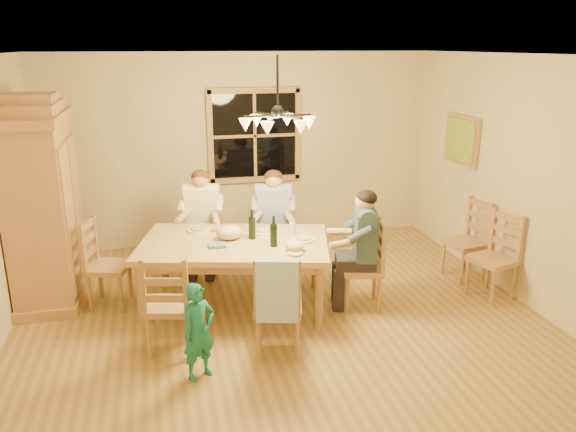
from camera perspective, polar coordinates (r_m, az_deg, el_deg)
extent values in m
plane|color=olive|center=(6.16, -0.95, -9.92)|extent=(5.50, 5.50, 0.00)
cube|color=white|center=(5.49, -1.09, 16.09)|extent=(5.50, 5.00, 0.02)
cube|color=#C8B48D|center=(8.08, -4.83, 6.72)|extent=(5.50, 0.02, 2.70)
cube|color=#C8B48D|center=(6.79, 22.33, 3.51)|extent=(0.02, 5.00, 2.70)
cube|color=black|center=(8.06, -3.42, 8.16)|extent=(1.20, 0.03, 1.20)
cube|color=#9F7146|center=(8.04, -3.40, 8.14)|extent=(1.30, 0.06, 1.30)
cube|color=#A27146|center=(7.72, 17.26, 7.41)|extent=(0.04, 0.78, 0.64)
cube|color=#1E6B2D|center=(7.70, 17.07, 7.41)|extent=(0.02, 0.68, 0.54)
cylinder|color=black|center=(5.50, -1.07, 13.32)|extent=(0.02, 0.02, 0.53)
sphere|color=black|center=(5.52, -1.06, 10.58)|extent=(0.12, 0.12, 0.12)
cylinder|color=black|center=(5.56, 0.58, 10.21)|extent=(0.34, 0.02, 0.02)
cone|color=#FFB259|center=(5.61, 2.19, 9.44)|extent=(0.13, 0.13, 0.12)
cylinder|color=black|center=(5.68, -0.56, 10.35)|extent=(0.19, 0.31, 0.02)
cone|color=#FFB259|center=(5.84, -0.08, 9.75)|extent=(0.13, 0.13, 0.12)
cylinder|color=black|center=(5.64, -2.17, 10.30)|extent=(0.19, 0.31, 0.02)
cone|color=#FFB259|center=(5.77, -3.22, 9.64)|extent=(0.13, 0.13, 0.12)
cylinder|color=black|center=(5.49, -2.71, 10.11)|extent=(0.34, 0.02, 0.02)
cone|color=#FFB259|center=(5.48, -4.36, 9.22)|extent=(0.13, 0.13, 0.12)
cylinder|color=black|center=(5.37, -1.58, 9.97)|extent=(0.19, 0.31, 0.02)
cone|color=#FFB259|center=(5.23, -2.13, 8.89)|extent=(0.13, 0.13, 0.12)
cylinder|color=black|center=(5.41, 0.10, 10.02)|extent=(0.19, 0.31, 0.02)
cone|color=#FFB259|center=(5.31, 1.31, 9.00)|extent=(0.13, 0.13, 0.12)
cube|color=#A27146|center=(6.80, -23.51, 0.32)|extent=(0.60, 1.30, 2.00)
cube|color=#A27146|center=(6.60, -24.59, 9.08)|extent=(0.66, 1.40, 0.10)
cube|color=#A27146|center=(6.59, -24.70, 9.94)|extent=(0.58, 1.00, 0.12)
cube|color=#A27146|center=(6.58, -24.81, 10.80)|extent=(0.52, 0.55, 0.10)
cube|color=#9F7146|center=(6.43, -21.27, -0.32)|extent=(0.03, 0.55, 1.60)
cube|color=#9F7146|center=(7.06, -20.61, 1.24)|extent=(0.03, 0.55, 1.60)
cube|color=#A27146|center=(7.11, -22.61, -6.96)|extent=(0.66, 1.40, 0.12)
cube|color=#B58050|center=(6.09, -5.48, -2.83)|extent=(2.24, 1.68, 0.06)
cube|color=#9F7146|center=(6.12, -5.46, -3.53)|extent=(2.06, 1.49, 0.10)
cylinder|color=#9F7146|center=(5.94, -14.68, -7.84)|extent=(0.09, 0.09, 0.70)
cylinder|color=#9F7146|center=(5.73, 3.17, -8.20)|extent=(0.09, 0.09, 0.70)
cylinder|color=#9F7146|center=(6.85, -12.48, -4.26)|extent=(0.09, 0.09, 0.70)
cylinder|color=#9F7146|center=(6.67, 2.83, -4.44)|extent=(0.09, 0.09, 0.70)
cube|color=#9F7146|center=(7.13, -8.62, -2.31)|extent=(0.53, 0.51, 0.06)
cube|color=#9F7146|center=(7.05, -8.71, -0.24)|extent=(0.38, 0.14, 0.54)
cube|color=#9F7146|center=(7.04, -1.45, -2.37)|extent=(0.53, 0.51, 0.06)
cube|color=#9F7146|center=(6.96, -1.46, -0.28)|extent=(0.38, 0.14, 0.54)
cube|color=#9F7146|center=(5.42, -11.81, -8.96)|extent=(0.53, 0.51, 0.06)
cube|color=#9F7146|center=(5.31, -11.99, -6.34)|extent=(0.38, 0.14, 0.54)
cube|color=#9F7146|center=(5.29, -1.03, -9.22)|extent=(0.53, 0.51, 0.06)
cube|color=#9F7146|center=(5.18, -1.05, -6.54)|extent=(0.38, 0.14, 0.54)
cube|color=#9F7146|center=(6.49, -17.77, -4.97)|extent=(0.51, 0.53, 0.06)
cube|color=#9F7146|center=(6.39, -17.98, -2.72)|extent=(0.14, 0.38, 0.54)
cube|color=#9F7146|center=(6.20, 7.54, -5.31)|extent=(0.51, 0.53, 0.06)
cube|color=#9F7146|center=(6.10, 7.64, -2.97)|extent=(0.14, 0.38, 0.54)
cube|color=#F0E7B9|center=(7.01, -8.76, 0.69)|extent=(0.44, 0.31, 0.52)
cube|color=#262328|center=(7.11, -8.65, -1.70)|extent=(0.47, 0.50, 0.14)
sphere|color=tan|center=(6.92, -8.90, 3.71)|extent=(0.21, 0.21, 0.21)
ellipsoid|color=#592614|center=(6.91, -8.91, 3.96)|extent=(0.22, 0.22, 0.17)
cube|color=#364996|center=(6.92, -1.47, 0.67)|extent=(0.44, 0.31, 0.52)
cube|color=#262328|center=(7.02, -1.45, -1.76)|extent=(0.47, 0.50, 0.14)
sphere|color=tan|center=(6.83, -1.50, 3.73)|extent=(0.21, 0.21, 0.21)
ellipsoid|color=#381E11|center=(6.82, -1.50, 3.98)|extent=(0.22, 0.22, 0.17)
cube|color=#394C5B|center=(6.06, 7.69, -1.90)|extent=(0.31, 0.44, 0.52)
cube|color=#262328|center=(6.17, 7.57, -4.63)|extent=(0.50, 0.47, 0.14)
sphere|color=tan|center=(5.95, 7.83, 1.56)|extent=(0.21, 0.21, 0.21)
ellipsoid|color=black|center=(5.94, 7.84, 1.84)|extent=(0.22, 0.22, 0.17)
cube|color=#A1B6DB|center=(5.01, -1.11, -7.62)|extent=(0.39, 0.19, 0.58)
cylinder|color=black|center=(6.09, -3.68, -0.84)|extent=(0.08, 0.08, 0.33)
cylinder|color=black|center=(5.85, -1.46, -1.57)|extent=(0.08, 0.08, 0.33)
cylinder|color=white|center=(6.46, -9.09, -1.41)|extent=(0.26, 0.26, 0.02)
cylinder|color=white|center=(6.33, -2.41, -1.60)|extent=(0.26, 0.26, 0.02)
cylinder|color=white|center=(6.08, 1.52, -2.40)|extent=(0.26, 0.26, 0.02)
cylinder|color=silver|center=(6.37, -7.22, -1.02)|extent=(0.06, 0.06, 0.14)
cylinder|color=silver|center=(6.22, 0.48, -1.32)|extent=(0.06, 0.06, 0.14)
ellipsoid|color=#CBB587|center=(5.76, 0.71, -3.03)|extent=(0.20, 0.20, 0.11)
cube|color=slate|center=(5.93, -7.23, -2.99)|extent=(0.21, 0.18, 0.03)
ellipsoid|color=tan|center=(6.12, -6.00, -1.68)|extent=(0.28, 0.22, 0.15)
imported|color=#1A756D|center=(4.96, -9.07, -11.51)|extent=(0.38, 0.34, 0.87)
cube|color=#9F7146|center=(6.77, 20.04, -4.26)|extent=(0.53, 0.55, 0.06)
cube|color=#9F7146|center=(6.68, 20.28, -2.10)|extent=(0.16, 0.38, 0.54)
cube|color=#9F7146|center=(7.23, 17.57, -2.67)|extent=(0.49, 0.51, 0.06)
cube|color=#9F7146|center=(7.15, 17.76, -0.63)|extent=(0.12, 0.38, 0.54)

